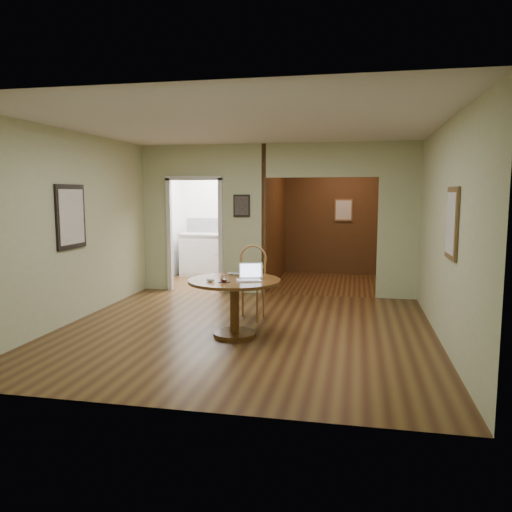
% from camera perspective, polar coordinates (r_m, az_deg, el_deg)
% --- Properties ---
extents(floor, '(5.00, 5.00, 0.00)m').
position_cam_1_polar(floor, '(6.75, -1.39, -8.53)').
color(floor, '#3E2311').
rests_on(floor, ground).
extents(room_shell, '(5.20, 7.50, 5.00)m').
position_cam_1_polar(room_shell, '(9.64, -0.05, 3.99)').
color(room_shell, silver).
rests_on(room_shell, ground).
extents(dining_table, '(1.18, 1.18, 0.74)m').
position_cam_1_polar(dining_table, '(6.40, -2.47, -4.38)').
color(dining_table, brown).
rests_on(dining_table, ground).
extents(chair, '(0.49, 0.49, 1.07)m').
position_cam_1_polar(chair, '(7.28, -0.56, -2.54)').
color(chair, '#A4773A').
rests_on(chair, ground).
extents(open_laptop, '(0.35, 0.34, 0.21)m').
position_cam_1_polar(open_laptop, '(6.30, -0.72, -2.22)').
color(open_laptop, white).
rests_on(open_laptop, dining_table).
extents(closed_laptop, '(0.37, 0.26, 0.03)m').
position_cam_1_polar(closed_laptop, '(6.64, -1.90, -2.14)').
color(closed_laptop, '#B6B5BA').
rests_on(closed_laptop, dining_table).
extents(mouse, '(0.12, 0.08, 0.05)m').
position_cam_1_polar(mouse, '(6.22, -5.22, -2.72)').
color(mouse, white).
rests_on(mouse, dining_table).
extents(wine_glass, '(0.08, 0.08, 0.09)m').
position_cam_1_polar(wine_glass, '(6.15, -3.69, -2.61)').
color(wine_glass, white).
rests_on(wine_glass, dining_table).
extents(pen, '(0.15, 0.05, 0.01)m').
position_cam_1_polar(pen, '(6.15, -3.66, -3.00)').
color(pen, navy).
rests_on(pen, dining_table).
extents(kitchen_cabinet, '(2.06, 0.60, 0.94)m').
position_cam_1_polar(kitchen_cabinet, '(10.98, -3.41, 0.12)').
color(kitchen_cabinet, silver).
rests_on(kitchen_cabinet, ground).
extents(grocery_bag, '(0.33, 0.30, 0.30)m').
position_cam_1_polar(grocery_bag, '(10.82, -1.17, 3.30)').
color(grocery_bag, '#C2AE8E').
rests_on(grocery_bag, kitchen_cabinet).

